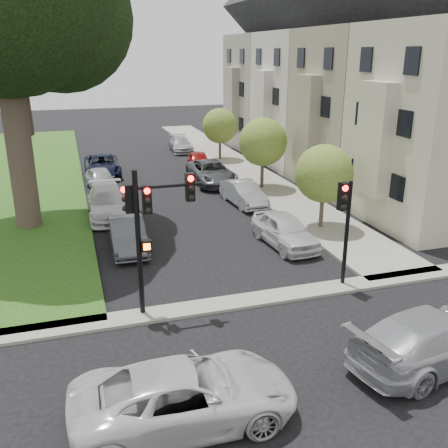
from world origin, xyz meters
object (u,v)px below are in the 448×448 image
object	(u,v)px
small_tree_b	(263,142)
car_parked_6	(108,203)
small_tree_c	(220,126)
traffic_signal_secondary	(345,215)
car_cross_near	(185,394)
small_tree_a	(324,174)
car_parked_7	(101,179)
car_cross_far	(435,338)
car_parked_5	(128,235)
traffic_signal_main	(149,217)
car_parked_1	(244,193)
car_parked_2	(212,172)
car_parked_3	(199,161)
car_parked_4	(181,145)
car_parked_0	(285,230)
car_parked_8	(102,165)

from	to	relation	value
small_tree_b	car_parked_6	distance (m)	10.82
small_tree_c	traffic_signal_secondary	distance (m)	23.99
car_cross_near	small_tree_a	bearing A→B (deg)	-39.27
small_tree_a	small_tree_c	xyz separation A→B (m)	(0.00, 17.73, -0.04)
car_parked_7	car_cross_far	bearing A→B (deg)	-76.79
small_tree_c	car_cross_far	world-z (taller)	small_tree_c
car_parked_5	car_parked_6	world-z (taller)	car_parked_6
small_tree_c	car_cross_near	xyz separation A→B (m)	(-9.77, -29.37, -2.08)
traffic_signal_main	car_parked_1	world-z (taller)	traffic_signal_main
small_tree_a	car_parked_5	distance (m)	9.96
small_tree_b	car_parked_5	world-z (taller)	small_tree_b
car_parked_2	car_parked_3	distance (m)	4.21
car_parked_4	car_parked_5	xyz separation A→B (m)	(-7.45, -22.34, 0.07)
small_tree_a	traffic_signal_secondary	world-z (taller)	small_tree_a
traffic_signal_main	car_parked_6	size ratio (longest dim) A/B	0.96
small_tree_b	car_parked_0	size ratio (longest dim) A/B	1.06
car_parked_7	car_parked_8	size ratio (longest dim) A/B	0.76
small_tree_c	car_parked_4	world-z (taller)	small_tree_c
small_tree_b	car_cross_near	bearing A→B (deg)	-116.20
car_cross_near	car_cross_far	world-z (taller)	car_cross_far
traffic_signal_main	car_parked_2	world-z (taller)	traffic_signal_main
small_tree_b	car_parked_8	world-z (taller)	small_tree_b
small_tree_c	car_parked_0	bearing A→B (deg)	-97.95
small_tree_a	car_parked_6	size ratio (longest dim) A/B	0.82
car_cross_far	car_parked_2	xyz separation A→B (m)	(-0.42, 21.97, -0.04)
small_tree_a	traffic_signal_secondary	distance (m)	6.59
small_tree_c	car_parked_5	world-z (taller)	small_tree_c
traffic_signal_main	car_parked_6	distance (m)	11.70
car_parked_1	car_parked_3	world-z (taller)	car_parked_1
small_tree_b	car_parked_2	world-z (taller)	small_tree_b
car_parked_2	car_parked_3	world-z (taller)	car_parked_2
small_tree_b	car_cross_far	bearing A→B (deg)	-96.82
car_cross_far	car_parked_0	size ratio (longest dim) A/B	1.26
car_cross_far	car_parked_6	size ratio (longest dim) A/B	1.04
car_parked_4	car_parked_7	world-z (taller)	car_parked_7
small_tree_c	car_parked_3	size ratio (longest dim) A/B	1.06
small_tree_b	car_parked_3	world-z (taller)	small_tree_b
traffic_signal_main	car_parked_4	xyz separation A→B (m)	(7.33, 28.55, -2.88)
car_cross_near	car_parked_4	world-z (taller)	car_cross_near
small_tree_a	car_parked_2	xyz separation A→B (m)	(-2.76, 10.60, -2.12)
car_parked_5	car_parked_8	bearing A→B (deg)	91.19
car_parked_0	car_parked_2	xyz separation A→B (m)	(-0.07, 12.14, 0.02)
car_parked_3	small_tree_a	bearing A→B (deg)	-70.34
car_parked_3	car_parked_6	world-z (taller)	car_parked_6
small_tree_b	traffic_signal_secondary	bearing A→B (deg)	-99.51
car_parked_4	car_parked_2	bearing A→B (deg)	-88.53
car_parked_5	car_parked_6	xyz separation A→B (m)	(-0.42, 5.15, 0.06)
small_tree_b	car_parked_0	bearing A→B (deg)	-105.42
car_cross_near	car_parked_3	size ratio (longest dim) A/B	1.37
car_cross_near	car_parked_3	xyz separation A→B (m)	(7.19, 26.43, -0.08)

